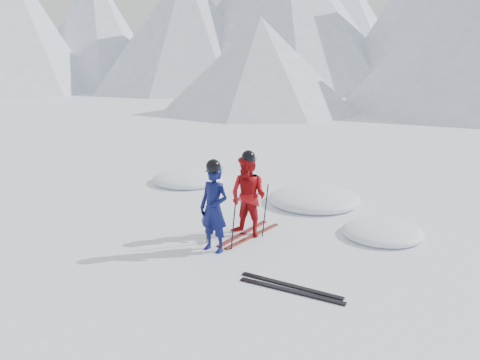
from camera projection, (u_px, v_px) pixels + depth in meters
The scene contains 12 objects.
ground at pixel (302, 264), 8.62m from camera, with size 160.00×160.00×0.00m, color white.
skier_blue at pixel (214, 209), 9.01m from camera, with size 0.58×0.38×1.58m, color #0B1044.
skier_red at pixel (248, 196), 9.77m from camera, with size 0.77×0.60×1.59m, color #AC0D11.
pole_blue_left at pixel (207, 217), 9.37m from camera, with size 0.02×0.02×1.05m, color black.
pole_blue_right at pixel (234, 222), 9.12m from camera, with size 0.02×0.02×1.05m, color black.
pole_red_left at pixel (244, 204), 10.21m from camera, with size 0.02×0.02×1.06m, color black.
pole_red_right at pixel (265, 211), 9.77m from camera, with size 0.02×0.02×1.06m, color black.
ski_worn_left at pixel (243, 233), 10.03m from camera, with size 0.09×1.70×0.03m, color black.
ski_worn_right at pixel (253, 236), 9.89m from camera, with size 0.09×1.70×0.03m, color black.
ski_loose_a at pixel (291, 286), 7.78m from camera, with size 0.09×1.70×0.03m, color black.
ski_loose_b at pixel (291, 291), 7.61m from camera, with size 0.09×1.70×0.03m, color black.
snow_lumps at pixel (275, 200), 12.36m from camera, with size 7.69×2.98×0.48m.
Camera 1 is at (4.13, -6.94, 3.50)m, focal length 38.00 mm.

